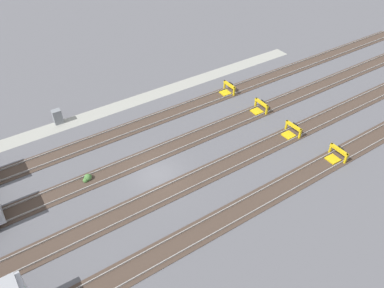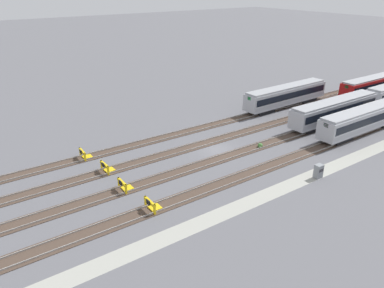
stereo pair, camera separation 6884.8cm
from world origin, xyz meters
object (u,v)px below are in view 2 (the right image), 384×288
electrical_cabinet (318,171)px  subway_car_front_row_left_inner (286,95)px  subway_car_front_row_leftmost (374,85)px  bumper_stop_far_inner_track (85,155)px  bumper_stop_near_inner_track (124,186)px  subway_car_front_row_rightmost (364,119)px  bumper_stop_middle_track (107,168)px  subway_car_front_row_right_inner (335,110)px  bumper_stop_nearest_track (152,205)px  weed_clump (260,145)px

electrical_cabinet → subway_car_front_row_left_inner: bearing=50.1°
subway_car_front_row_leftmost → bumper_stop_far_inner_track: bearing=174.9°
bumper_stop_near_inner_track → subway_car_front_row_rightmost: bearing=-7.8°
bumper_stop_middle_track → bumper_stop_far_inner_track: 5.01m
subway_car_front_row_right_inner → bumper_stop_nearest_track: size_ratio=9.00×
bumper_stop_near_inner_track → weed_clump: bearing=-0.7°
subway_car_front_row_leftmost → weed_clump: subway_car_front_row_leftmost is taller
subway_car_front_row_rightmost → weed_clump: subway_car_front_row_rightmost is taller
subway_car_front_row_leftmost → subway_car_front_row_rightmost: bearing=-152.6°
subway_car_front_row_left_inner → weed_clump: (-16.04, -10.15, -1.80)m
bumper_stop_middle_track → subway_car_front_row_leftmost: bearing=0.0°
subway_car_front_row_left_inner → electrical_cabinet: bearing=-129.9°
bumper_stop_far_inner_track → bumper_stop_near_inner_track: bearing=-85.9°
subway_car_front_row_right_inner → bumper_stop_nearest_track: subway_car_front_row_right_inner is taller
subway_car_front_row_right_inner → subway_car_front_row_rightmost: bearing=-90.0°
bumper_stop_nearest_track → weed_clump: bearing=13.8°
bumper_stop_middle_track → bumper_stop_far_inner_track: size_ratio=1.00×
electrical_cabinet → bumper_stop_nearest_track: bearing=164.7°
subway_car_front_row_left_inner → bumper_stop_nearest_track: (-35.19, -14.85, -1.53)m
bumper_stop_middle_track → subway_car_front_row_right_inner: bearing=-7.9°
subway_car_front_row_left_inner → subway_car_front_row_right_inner: bearing=-90.0°
bumper_stop_middle_track → weed_clump: (19.58, -5.22, -0.27)m
bumper_stop_nearest_track → bumper_stop_middle_track: bearing=92.5°
subway_car_front_row_leftmost → subway_car_front_row_right_inner: (-19.10, -4.94, 0.00)m
subway_car_front_row_right_inner → subway_car_front_row_rightmost: same height
subway_car_front_row_leftmost → bumper_stop_far_inner_track: (-55.57, 4.94, -1.53)m
subway_car_front_row_rightmost → bumper_stop_nearest_track: bearing=-179.9°
bumper_stop_middle_track → subway_car_front_row_rightmost: bearing=-15.5°
subway_car_front_row_leftmost → subway_car_front_row_left_inner: (-19.10, 4.92, 0.00)m
bumper_stop_nearest_track → subway_car_front_row_left_inner: bearing=22.9°
bumper_stop_nearest_track → bumper_stop_near_inner_track: same height
subway_car_front_row_left_inner → bumper_stop_nearest_track: bearing=-157.1°
subway_car_front_row_leftmost → subway_car_front_row_left_inner: bearing=165.6°
subway_car_front_row_leftmost → bumper_stop_far_inner_track: subway_car_front_row_leftmost is taller
subway_car_front_row_right_inner → bumper_stop_middle_track: size_ratio=8.97×
bumper_stop_nearest_track → bumper_stop_near_inner_track: (-0.56, 4.96, 0.00)m
weed_clump → bumper_stop_nearest_track: bearing=-166.2°
subway_car_front_row_leftmost → bumper_stop_nearest_track: 55.21m
subway_car_front_row_rightmost → bumper_stop_near_inner_track: size_ratio=8.99×
subway_car_front_row_left_inner → weed_clump: subway_car_front_row_left_inner is taller
weed_clump → subway_car_front_row_left_inner: bearing=32.3°
bumper_stop_middle_track → weed_clump: bearing=-14.9°
subway_car_front_row_rightmost → bumper_stop_near_inner_track: (-35.75, 4.92, -1.53)m
bumper_stop_nearest_track → bumper_stop_far_inner_track: size_ratio=1.00×
subway_car_front_row_rightmost → electrical_cabinet: 17.46m
subway_car_front_row_rightmost → subway_car_front_row_leftmost: bearing=27.4°
bumper_stop_middle_track → weed_clump: size_ratio=2.18×
bumper_stop_nearest_track → electrical_cabinet: (18.54, -5.08, 0.29)m
subway_car_front_row_leftmost → bumper_stop_middle_track: bearing=-180.0°
bumper_stop_far_inner_track → subway_car_front_row_left_inner: bearing=-0.0°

